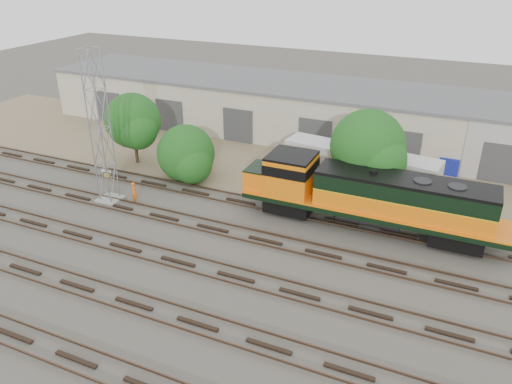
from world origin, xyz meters
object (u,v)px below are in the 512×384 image
at_px(semi_trailer, 363,167).
at_px(locomotive, 366,196).
at_px(worker, 134,192).
at_px(signal_tower, 101,131).

bearing_deg(semi_trailer, locomotive, -67.18).
xyz_separation_m(locomotive, semi_trailer, (-1.40, 5.15, -0.13)).
height_order(worker, semi_trailer, semi_trailer).
distance_m(locomotive, worker, 17.32).
bearing_deg(locomotive, signal_tower, -168.55).
bearing_deg(signal_tower, locomotive, 11.45).
relative_size(signal_tower, worker, 6.96).
bearing_deg(locomotive, worker, -169.14).
height_order(signal_tower, semi_trailer, signal_tower).
distance_m(signal_tower, semi_trailer, 19.91).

